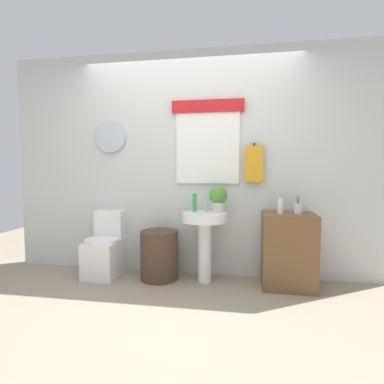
{
  "coord_description": "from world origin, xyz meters",
  "views": [
    {
      "loc": [
        0.64,
        -2.44,
        1.24
      ],
      "look_at": [
        0.08,
        0.8,
        0.99
      ],
      "focal_mm": 28.84,
      "sensor_mm": 36.0,
      "label": 1
    }
  ],
  "objects_px": {
    "lotion_bottle": "(280,206)",
    "toilet": "(106,250)",
    "wooden_cabinet": "(288,250)",
    "laundry_hamper": "(159,255)",
    "potted_plant": "(218,197)",
    "pedestal_sink": "(205,230)",
    "soap_bottle": "(195,203)",
    "toothbrush_cup": "(298,208)"
  },
  "relations": [
    {
      "from": "soap_bottle",
      "to": "toothbrush_cup",
      "type": "distance_m",
      "value": 1.1
    },
    {
      "from": "laundry_hamper",
      "to": "wooden_cabinet",
      "type": "bearing_deg",
      "value": 0.0
    },
    {
      "from": "laundry_hamper",
      "to": "wooden_cabinet",
      "type": "height_order",
      "value": "wooden_cabinet"
    },
    {
      "from": "soap_bottle",
      "to": "toothbrush_cup",
      "type": "bearing_deg",
      "value": -1.57
    },
    {
      "from": "laundry_hamper",
      "to": "lotion_bottle",
      "type": "relative_size",
      "value": 3.42
    },
    {
      "from": "laundry_hamper",
      "to": "pedestal_sink",
      "type": "bearing_deg",
      "value": 0.0
    },
    {
      "from": "laundry_hamper",
      "to": "toothbrush_cup",
      "type": "height_order",
      "value": "toothbrush_cup"
    },
    {
      "from": "toilet",
      "to": "potted_plant",
      "type": "distance_m",
      "value": 1.46
    },
    {
      "from": "laundry_hamper",
      "to": "potted_plant",
      "type": "xyz_separation_m",
      "value": [
        0.65,
        0.06,
        0.66
      ]
    },
    {
      "from": "toothbrush_cup",
      "to": "laundry_hamper",
      "type": "bearing_deg",
      "value": -179.23
    },
    {
      "from": "pedestal_sink",
      "to": "soap_bottle",
      "type": "relative_size",
      "value": 3.88
    },
    {
      "from": "toilet",
      "to": "lotion_bottle",
      "type": "xyz_separation_m",
      "value": [
        1.96,
        -0.07,
        0.57
      ]
    },
    {
      "from": "pedestal_sink",
      "to": "soap_bottle",
      "type": "distance_m",
      "value": 0.32
    },
    {
      "from": "pedestal_sink",
      "to": "wooden_cabinet",
      "type": "bearing_deg",
      "value": 0.0
    },
    {
      "from": "soap_bottle",
      "to": "pedestal_sink",
      "type": "bearing_deg",
      "value": -22.62
    },
    {
      "from": "toilet",
      "to": "pedestal_sink",
      "type": "distance_m",
      "value": 1.21
    },
    {
      "from": "pedestal_sink",
      "to": "lotion_bottle",
      "type": "distance_m",
      "value": 0.84
    },
    {
      "from": "toilet",
      "to": "wooden_cabinet",
      "type": "xyz_separation_m",
      "value": [
        2.06,
        -0.03,
        0.1
      ]
    },
    {
      "from": "wooden_cabinet",
      "to": "potted_plant",
      "type": "height_order",
      "value": "potted_plant"
    },
    {
      "from": "lotion_bottle",
      "to": "toothbrush_cup",
      "type": "height_order",
      "value": "toothbrush_cup"
    },
    {
      "from": "wooden_cabinet",
      "to": "soap_bottle",
      "type": "xyz_separation_m",
      "value": [
        -1.0,
        0.05,
        0.48
      ]
    },
    {
      "from": "wooden_cabinet",
      "to": "potted_plant",
      "type": "bearing_deg",
      "value": 175.38
    },
    {
      "from": "potted_plant",
      "to": "pedestal_sink",
      "type": "bearing_deg",
      "value": -156.8
    },
    {
      "from": "pedestal_sink",
      "to": "toothbrush_cup",
      "type": "bearing_deg",
      "value": 1.18
    },
    {
      "from": "wooden_cabinet",
      "to": "toilet",
      "type": "bearing_deg",
      "value": 179.11
    },
    {
      "from": "laundry_hamper",
      "to": "potted_plant",
      "type": "bearing_deg",
      "value": 5.24
    },
    {
      "from": "wooden_cabinet",
      "to": "laundry_hamper",
      "type": "bearing_deg",
      "value": 180.0
    },
    {
      "from": "lotion_bottle",
      "to": "laundry_hamper",
      "type": "bearing_deg",
      "value": 178.24
    },
    {
      "from": "pedestal_sink",
      "to": "lotion_bottle",
      "type": "height_order",
      "value": "lotion_bottle"
    },
    {
      "from": "pedestal_sink",
      "to": "wooden_cabinet",
      "type": "relative_size",
      "value": 0.99
    },
    {
      "from": "toilet",
      "to": "toothbrush_cup",
      "type": "xyz_separation_m",
      "value": [
        2.15,
        -0.01,
        0.54
      ]
    },
    {
      "from": "potted_plant",
      "to": "toothbrush_cup",
      "type": "height_order",
      "value": "potted_plant"
    },
    {
      "from": "lotion_bottle",
      "to": "pedestal_sink",
      "type": "bearing_deg",
      "value": 177.1
    },
    {
      "from": "lotion_bottle",
      "to": "wooden_cabinet",
      "type": "bearing_deg",
      "value": 23.11
    },
    {
      "from": "toothbrush_cup",
      "to": "potted_plant",
      "type": "bearing_deg",
      "value": 177.26
    },
    {
      "from": "soap_bottle",
      "to": "lotion_bottle",
      "type": "height_order",
      "value": "soap_bottle"
    },
    {
      "from": "potted_plant",
      "to": "toilet",
      "type": "bearing_deg",
      "value": -178.78
    },
    {
      "from": "toilet",
      "to": "toothbrush_cup",
      "type": "height_order",
      "value": "toothbrush_cup"
    },
    {
      "from": "pedestal_sink",
      "to": "potted_plant",
      "type": "height_order",
      "value": "potted_plant"
    },
    {
      "from": "lotion_bottle",
      "to": "toilet",
      "type": "bearing_deg",
      "value": 177.9
    },
    {
      "from": "toothbrush_cup",
      "to": "lotion_bottle",
      "type": "bearing_deg",
      "value": -162.24
    },
    {
      "from": "laundry_hamper",
      "to": "lotion_bottle",
      "type": "bearing_deg",
      "value": -1.76
    }
  ]
}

